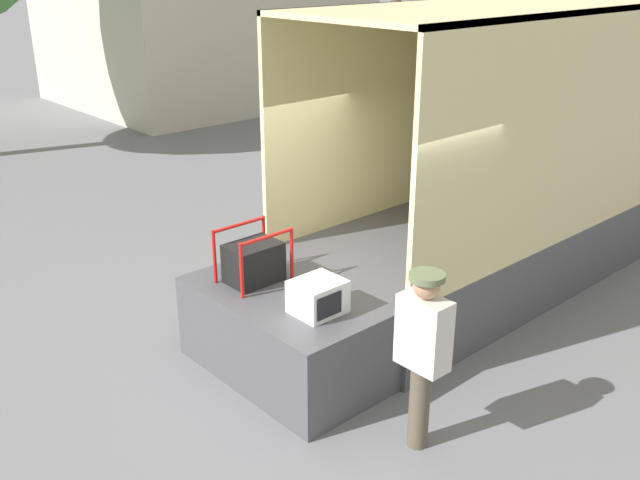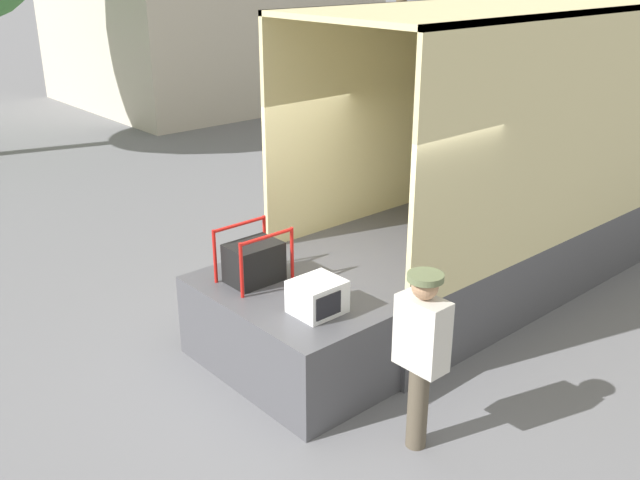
% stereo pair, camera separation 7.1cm
% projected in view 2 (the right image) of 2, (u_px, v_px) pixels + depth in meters
% --- Properties ---
extents(ground_plane, '(160.00, 160.00, 0.00)m').
position_uv_depth(ground_plane, '(329.00, 350.00, 7.77)').
color(ground_plane, slate).
extents(box_truck, '(7.37, 2.21, 3.49)m').
position_uv_depth(box_truck, '(554.00, 185.00, 10.01)').
color(box_truck, silver).
rests_on(box_truck, ground).
extents(tailgate_deck, '(1.22, 2.10, 0.89)m').
position_uv_depth(tailgate_deck, '(285.00, 333.00, 7.23)').
color(tailgate_deck, '#4C4C51').
rests_on(tailgate_deck, ground).
extents(microwave, '(0.46, 0.42, 0.32)m').
position_uv_depth(microwave, '(317.00, 297.00, 6.63)').
color(microwave, white).
rests_on(microwave, tailgate_deck).
extents(portable_generator, '(0.67, 0.50, 0.57)m').
position_uv_depth(portable_generator, '(255.00, 261.00, 7.27)').
color(portable_generator, black).
rests_on(portable_generator, tailgate_deck).
extents(worker_person, '(0.30, 0.44, 1.65)m').
position_uv_depth(worker_person, '(421.00, 345.00, 5.90)').
color(worker_person, brown).
rests_on(worker_person, ground).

